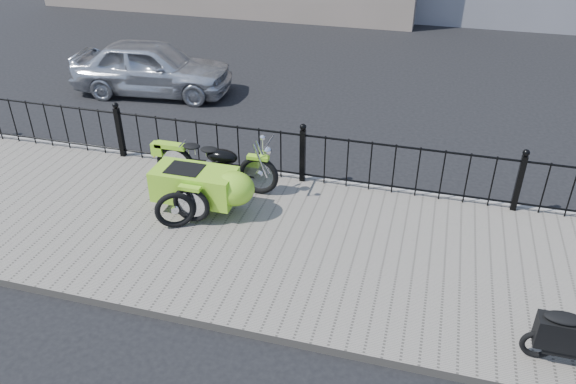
# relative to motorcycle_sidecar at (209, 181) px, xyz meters

# --- Properties ---
(ground) EXTENTS (120.00, 120.00, 0.00)m
(ground) POSITION_rel_motorcycle_sidecar_xyz_m (1.22, -0.07, -0.59)
(ground) COLOR black
(ground) RESTS_ON ground
(sidewalk) EXTENTS (30.00, 3.80, 0.12)m
(sidewalk) POSITION_rel_motorcycle_sidecar_xyz_m (1.22, -0.57, -0.53)
(sidewalk) COLOR gray
(sidewalk) RESTS_ON ground
(curb) EXTENTS (30.00, 0.10, 0.12)m
(curb) POSITION_rel_motorcycle_sidecar_xyz_m (1.22, 1.37, -0.53)
(curb) COLOR gray
(curb) RESTS_ON ground
(iron_fence) EXTENTS (14.11, 0.11, 1.08)m
(iron_fence) POSITION_rel_motorcycle_sidecar_xyz_m (1.22, 1.23, -0.01)
(iron_fence) COLOR black
(iron_fence) RESTS_ON sidewalk
(motorcycle_sidecar) EXTENTS (2.28, 1.48, 0.98)m
(motorcycle_sidecar) POSITION_rel_motorcycle_sidecar_xyz_m (0.00, 0.00, 0.00)
(motorcycle_sidecar) COLOR black
(motorcycle_sidecar) RESTS_ON sidewalk
(spare_tire) EXTENTS (0.58, 0.37, 0.61)m
(spare_tire) POSITION_rel_motorcycle_sidecar_xyz_m (-0.28, -0.68, -0.17)
(spare_tire) COLOR black
(spare_tire) RESTS_ON sidewalk
(sedan_car) EXTENTS (3.95, 1.93, 1.30)m
(sedan_car) POSITION_rel_motorcycle_sidecar_xyz_m (-3.38, 4.64, 0.05)
(sedan_car) COLOR silver
(sedan_car) RESTS_ON ground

